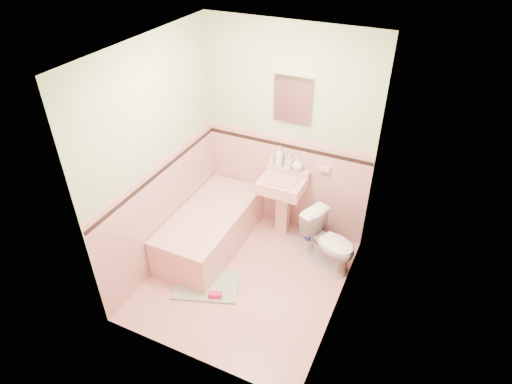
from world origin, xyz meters
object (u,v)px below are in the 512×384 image
at_px(medicine_cabinet, 293,99).
at_px(toilet, 330,242).
at_px(soap_bottle_right, 298,164).
at_px(bucket, 313,229).
at_px(sink, 281,208).
at_px(shoe, 215,295).
at_px(soap_bottle_left, 279,156).
at_px(soap_bottle_mid, 289,162).
at_px(bathtub, 211,230).

height_order(medicine_cabinet, toilet, medicine_cabinet).
distance_m(soap_bottle_right, bucket, 0.86).
bearing_deg(sink, shoe, -99.72).
relative_size(soap_bottle_left, soap_bottle_mid, 1.49).
distance_m(soap_bottle_left, shoe, 1.72).
bearing_deg(soap_bottle_right, medicine_cabinet, 164.62).
relative_size(sink, bucket, 3.01).
bearing_deg(soap_bottle_right, bucket, -14.67).
distance_m(sink, soap_bottle_right, 0.58).
bearing_deg(soap_bottle_mid, shoe, -98.69).
relative_size(soap_bottle_left, bucket, 0.97).
relative_size(soap_bottle_right, bucket, 0.63).
height_order(soap_bottle_mid, shoe, soap_bottle_mid).
relative_size(medicine_cabinet, shoe, 3.75).
height_order(medicine_cabinet, soap_bottle_right, medicine_cabinet).
bearing_deg(soap_bottle_left, bucket, -8.20).
xyz_separation_m(bathtub, soap_bottle_mid, (0.68, 0.71, 0.72)).
bearing_deg(bathtub, toilet, 11.02).
bearing_deg(sink, bathtub, -142.07).
height_order(bathtub, soap_bottle_mid, soap_bottle_mid).
bearing_deg(sink, medicine_cabinet, 90.00).
distance_m(soap_bottle_left, toilet, 1.14).
distance_m(bathtub, bucket, 1.25).
bearing_deg(sink, soap_bottle_right, 58.79).
bearing_deg(medicine_cabinet, sink, -90.00).
xyz_separation_m(sink, soap_bottle_right, (0.11, 0.18, 0.54)).
xyz_separation_m(sink, shoe, (-0.22, -1.26, -0.35)).
bearing_deg(soap_bottle_right, sink, -121.21).
bearing_deg(soap_bottle_right, soap_bottle_left, 180.00).
bearing_deg(bucket, sink, -164.71).
distance_m(soap_bottle_mid, toilet, 1.03).
distance_m(soap_bottle_mid, soap_bottle_right, 0.10).
bearing_deg(shoe, medicine_cabinet, 58.64).
xyz_separation_m(bathtub, soap_bottle_left, (0.56, 0.71, 0.76)).
distance_m(sink, medicine_cabinet, 1.31).
bearing_deg(shoe, soap_bottle_left, 63.18).
xyz_separation_m(medicine_cabinet, soap_bottle_left, (-0.12, -0.03, -0.71)).
bearing_deg(toilet, soap_bottle_mid, 79.46).
relative_size(bathtub, sink, 1.86).
bearing_deg(bathtub, sink, 37.93).
bearing_deg(medicine_cabinet, soap_bottle_mid, -82.07).
distance_m(toilet, shoe, 1.37).
height_order(bathtub, toilet, toilet).
height_order(bathtub, soap_bottle_left, soap_bottle_left).
distance_m(bathtub, soap_bottle_left, 1.18).
bearing_deg(soap_bottle_mid, sink, -91.33).
bearing_deg(bathtub, soap_bottle_mid, 46.06).
bearing_deg(soap_bottle_left, medicine_cabinet, 14.03).
xyz_separation_m(bathtub, bucket, (1.07, 0.64, -0.09)).
relative_size(bathtub, soap_bottle_left, 5.78).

